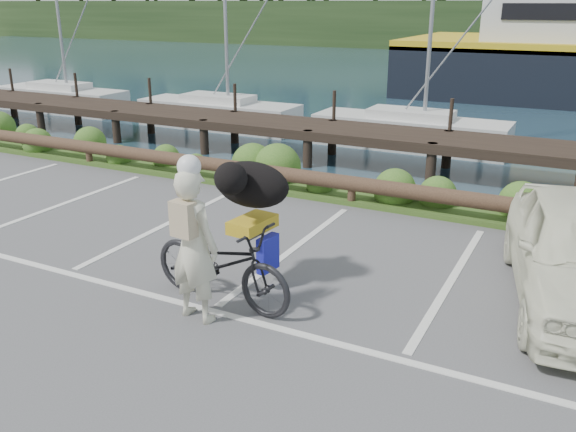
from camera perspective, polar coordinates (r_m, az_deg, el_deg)
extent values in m
plane|color=#4D4D50|center=(8.48, -5.63, -7.71)|extent=(72.00, 72.00, 0.00)
plane|color=#1B3342|center=(54.70, 23.23, 12.58)|extent=(160.00, 160.00, 0.00)
cube|color=#3D5B21|center=(12.90, 7.09, 2.11)|extent=(34.00, 1.60, 0.10)
imported|color=black|center=(8.16, -6.27, -4.35)|extent=(2.29, 1.01, 1.16)
imported|color=beige|center=(7.64, -8.84, -2.78)|extent=(0.77, 0.55, 1.99)
ellipsoid|color=black|center=(8.37, -3.41, 2.96)|extent=(0.67, 1.17, 0.65)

